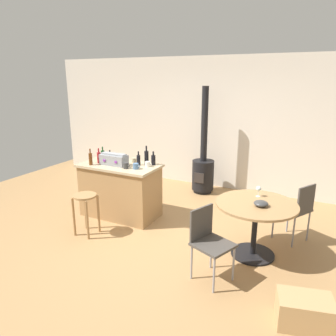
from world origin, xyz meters
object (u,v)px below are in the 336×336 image
object	(u,v)px
folding_chair_far	(297,207)
wood_stove	(203,168)
cup_0	(136,166)
bottle_2	(103,155)
cup_1	(126,166)
wine_glass	(259,189)
bottle_6	(99,157)
cup_4	(134,160)
bottle_5	(153,160)
cup_2	(148,164)
kitchen_island	(120,190)
folding_chair_near	(209,239)
bottle_0	(147,157)
cup_3	(102,156)
serving_bowl	(261,203)
dining_table	(256,216)
cardboard_box	(304,312)
bottle_1	(139,160)
bottle_4	(91,159)
toolbox	(114,159)
bottle_3	(110,156)
wooden_stool	(86,205)

from	to	relation	value
folding_chair_far	wood_stove	bearing A→B (deg)	144.76
cup_0	bottle_2	bearing A→B (deg)	165.45
cup_1	wine_glass	bearing A→B (deg)	3.36
bottle_6	wine_glass	distance (m)	2.63
wine_glass	cup_4	bearing A→B (deg)	173.52
bottle_5	cup_2	distance (m)	0.14
kitchen_island	folding_chair_near	size ratio (longest dim) A/B	1.55
bottle_0	cup_3	size ratio (longest dim) A/B	2.69
bottle_5	serving_bowl	bearing A→B (deg)	-17.64
dining_table	bottle_5	distance (m)	1.90
bottle_6	cardboard_box	xyz separation A→B (m)	(3.36, -1.26, -0.85)
bottle_1	cup_0	bearing A→B (deg)	-68.76
folding_chair_far	bottle_6	size ratio (longest dim) A/B	3.49
bottle_2	bottle_4	distance (m)	0.33
toolbox	bottle_0	distance (m)	0.53
bottle_5	cup_0	world-z (taller)	bottle_5
cup_4	bottle_3	bearing A→B (deg)	-173.81
bottle_3	wooden_stool	bearing A→B (deg)	-76.34
toolbox	cup_0	bearing A→B (deg)	-6.12
cup_2	bottle_2	bearing A→B (deg)	-179.74
cup_1	cup_2	bearing A→B (deg)	47.05
wood_stove	wooden_stool	bearing A→B (deg)	-109.85
bottle_3	cup_1	distance (m)	0.62
folding_chair_far	bottle_1	distance (m)	2.50
wooden_stool	wood_stove	world-z (taller)	wood_stove
bottle_4	cup_0	distance (m)	0.80
toolbox	wine_glass	size ratio (longest dim) A/B	3.14
kitchen_island	bottle_2	distance (m)	0.68
bottle_5	cup_4	size ratio (longest dim) A/B	1.92
toolbox	bottle_3	bearing A→B (deg)	138.13
wood_stove	cup_1	size ratio (longest dim) A/B	19.02
folding_chair_far	cup_2	distance (m)	2.32
bottle_0	cup_0	world-z (taller)	bottle_0
cup_2	cup_0	bearing A→B (deg)	-113.05
folding_chair_near	cup_2	xyz separation A→B (m)	(-1.45, 1.12, 0.44)
cardboard_box	bottle_6	bearing A→B (deg)	159.53
cardboard_box	dining_table	bearing A→B (deg)	124.13
bottle_3	bottle_4	world-z (taller)	bottle_4
toolbox	bottle_4	xyz separation A→B (m)	(-0.34, -0.17, 0.01)
bottle_6	cup_0	world-z (taller)	bottle_6
kitchen_island	serving_bowl	bearing A→B (deg)	-8.62
serving_bowl	bottle_0	bearing A→B (deg)	163.92
toolbox	bottle_6	bearing A→B (deg)	-177.62
folding_chair_near	bottle_4	xyz separation A→B (m)	(-2.33, 0.78, 0.50)
bottle_3	cup_3	world-z (taller)	bottle_3
bottle_1	wine_glass	xyz separation A→B (m)	(1.96, -0.15, -0.14)
folding_chair_near	bottle_3	bearing A→B (deg)	152.38
folding_chair_far	bottle_2	xyz separation A→B (m)	(-3.15, -0.26, 0.47)
wooden_stool	cup_1	distance (m)	0.86
bottle_3	serving_bowl	distance (m)	2.72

